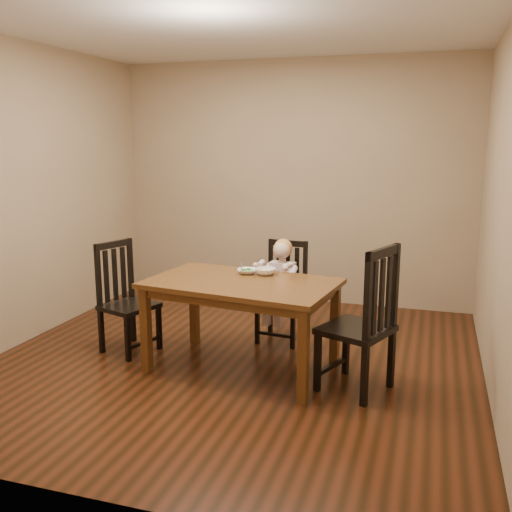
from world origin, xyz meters
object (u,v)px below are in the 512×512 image
(dining_table, at_px, (241,291))
(toddler, at_px, (282,281))
(chair_child, at_px, (283,293))
(chair_right, at_px, (363,323))
(chair_left, at_px, (125,299))
(bowl_peas, at_px, (247,271))
(bowl_veg, at_px, (265,271))

(dining_table, xyz_separation_m, toddler, (0.14, 0.73, -0.08))
(chair_child, height_order, chair_right, chair_right)
(chair_left, bearing_deg, chair_child, 137.59)
(dining_table, relative_size, bowl_peas, 9.60)
(toddler, relative_size, bowl_veg, 2.93)
(dining_table, distance_m, chair_right, 1.00)
(dining_table, bearing_deg, bowl_veg, 65.78)
(toddler, bearing_deg, bowl_veg, 93.74)
(dining_table, xyz_separation_m, bowl_veg, (0.12, 0.27, 0.11))
(chair_child, height_order, bowl_veg, chair_child)
(chair_right, bearing_deg, toddler, 65.98)
(dining_table, relative_size, bowl_veg, 9.03)
(chair_child, relative_size, chair_right, 0.83)
(dining_table, relative_size, toddler, 3.08)
(chair_child, xyz_separation_m, chair_right, (0.84, -0.91, 0.09))
(chair_child, distance_m, toddler, 0.14)
(dining_table, height_order, chair_left, chair_left)
(chair_left, xyz_separation_m, bowl_veg, (1.23, 0.17, 0.30))
(dining_table, height_order, bowl_peas, bowl_peas)
(dining_table, xyz_separation_m, chair_left, (-1.11, 0.09, -0.19))
(chair_right, bearing_deg, bowl_peas, 90.69)
(chair_right, height_order, bowl_veg, chair_right)
(bowl_veg, bearing_deg, chair_right, -24.91)
(chair_left, height_order, chair_right, chair_right)
(toddler, bearing_deg, chair_left, 32.86)
(bowl_peas, bearing_deg, chair_right, -21.02)
(toddler, xyz_separation_m, bowl_veg, (-0.02, -0.47, 0.19))
(chair_child, xyz_separation_m, bowl_peas, (-0.18, -0.52, 0.31))
(bowl_peas, height_order, bowl_veg, bowl_veg)
(chair_left, distance_m, bowl_veg, 1.28)
(dining_table, xyz_separation_m, chair_right, (0.98, -0.13, -0.12))
(chair_right, distance_m, toddler, 1.21)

